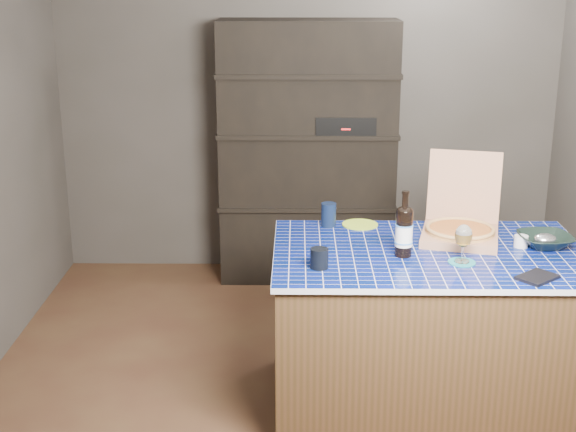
{
  "coord_description": "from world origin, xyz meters",
  "views": [
    {
      "loc": [
        -0.08,
        -3.87,
        2.14
      ],
      "look_at": [
        -0.12,
        0.0,
        0.92
      ],
      "focal_mm": 50.0,
      "sensor_mm": 36.0,
      "label": 1
    }
  ],
  "objects_px": {
    "pizza_box": "(460,228)",
    "wine_glass": "(463,237)",
    "mead_bottle": "(404,231)",
    "bowl": "(545,241)",
    "dvd_case": "(537,277)",
    "kitchen_island": "(426,329)"
  },
  "relations": [
    {
      "from": "mead_bottle",
      "to": "bowl",
      "type": "distance_m",
      "value": 0.73
    },
    {
      "from": "kitchen_island",
      "to": "mead_bottle",
      "type": "bearing_deg",
      "value": -154.43
    },
    {
      "from": "wine_glass",
      "to": "dvd_case",
      "type": "distance_m",
      "value": 0.37
    },
    {
      "from": "wine_glass",
      "to": "mead_bottle",
      "type": "bearing_deg",
      "value": 160.31
    },
    {
      "from": "wine_glass",
      "to": "dvd_case",
      "type": "xyz_separation_m",
      "value": [
        0.29,
        -0.19,
        -0.12
      ]
    },
    {
      "from": "pizza_box",
      "to": "mead_bottle",
      "type": "distance_m",
      "value": 0.41
    },
    {
      "from": "mead_bottle",
      "to": "wine_glass",
      "type": "distance_m",
      "value": 0.28
    },
    {
      "from": "wine_glass",
      "to": "bowl",
      "type": "height_order",
      "value": "wine_glass"
    },
    {
      "from": "pizza_box",
      "to": "mead_bottle",
      "type": "xyz_separation_m",
      "value": [
        -0.32,
        -0.25,
        0.07
      ]
    },
    {
      "from": "mead_bottle",
      "to": "wine_glass",
      "type": "relative_size",
      "value": 1.77
    },
    {
      "from": "mead_bottle",
      "to": "dvd_case",
      "type": "relative_size",
      "value": 1.83
    },
    {
      "from": "pizza_box",
      "to": "mead_bottle",
      "type": "bearing_deg",
      "value": -127.89
    },
    {
      "from": "bowl",
      "to": "mead_bottle",
      "type": "bearing_deg",
      "value": -169.28
    },
    {
      "from": "pizza_box",
      "to": "wine_glass",
      "type": "bearing_deg",
      "value": -85.73
    },
    {
      "from": "pizza_box",
      "to": "bowl",
      "type": "relative_size",
      "value": 2.04
    },
    {
      "from": "kitchen_island",
      "to": "bowl",
      "type": "height_order",
      "value": "bowl"
    },
    {
      "from": "kitchen_island",
      "to": "wine_glass",
      "type": "xyz_separation_m",
      "value": [
        0.12,
        -0.16,
        0.54
      ]
    },
    {
      "from": "wine_glass",
      "to": "bowl",
      "type": "bearing_deg",
      "value": 26.86
    },
    {
      "from": "dvd_case",
      "to": "bowl",
      "type": "relative_size",
      "value": 0.68
    },
    {
      "from": "wine_glass",
      "to": "dvd_case",
      "type": "bearing_deg",
      "value": -33.63
    },
    {
      "from": "pizza_box",
      "to": "dvd_case",
      "type": "height_order",
      "value": "pizza_box"
    },
    {
      "from": "pizza_box",
      "to": "wine_glass",
      "type": "relative_size",
      "value": 2.92
    }
  ]
}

